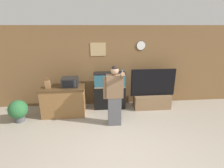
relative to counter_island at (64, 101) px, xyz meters
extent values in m
plane|color=gray|center=(1.46, -1.84, -0.44)|extent=(18.00, 18.00, 0.00)
cube|color=brown|center=(1.46, 0.71, 0.86)|extent=(10.00, 0.06, 2.60)
cube|color=tan|center=(1.07, 0.67, 1.43)|extent=(0.48, 0.02, 0.41)
cylinder|color=white|center=(2.44, 0.66, 1.54)|extent=(0.28, 0.03, 0.28)
cylinder|color=black|center=(2.44, 0.67, 1.54)|extent=(0.30, 0.01, 0.30)
cube|color=brown|center=(0.00, 0.00, -0.02)|extent=(1.23, 0.64, 0.85)
cube|color=#48321C|center=(0.00, 0.00, 0.42)|extent=(1.27, 0.68, 0.03)
cube|color=black|center=(0.22, 0.03, 0.57)|extent=(0.47, 0.37, 0.27)
cube|color=black|center=(0.18, -0.15, 0.57)|extent=(0.29, 0.01, 0.19)
cube|color=#2D2D33|center=(0.39, -0.15, 0.57)|extent=(0.05, 0.01, 0.22)
cube|color=olive|center=(-0.39, -0.06, 0.55)|extent=(0.14, 0.10, 0.22)
cylinder|color=brown|center=(-0.44, -0.06, 0.71)|extent=(0.02, 0.02, 0.10)
cylinder|color=brown|center=(-0.42, -0.06, 0.70)|extent=(0.02, 0.02, 0.08)
cylinder|color=brown|center=(-0.39, -0.06, 0.71)|extent=(0.02, 0.02, 0.10)
cylinder|color=brown|center=(-0.37, -0.06, 0.70)|extent=(0.02, 0.02, 0.08)
cylinder|color=brown|center=(-0.35, -0.06, 0.69)|extent=(0.02, 0.02, 0.07)
cylinder|color=brown|center=(-0.44, -0.02, 0.70)|extent=(0.02, 0.02, 0.09)
cylinder|color=brown|center=(-0.42, -0.02, 0.70)|extent=(0.02, 0.02, 0.09)
cylinder|color=brown|center=(-0.39, -0.02, 0.69)|extent=(0.02, 0.02, 0.07)
cylinder|color=brown|center=(-0.37, -0.02, 0.70)|extent=(0.02, 0.02, 0.08)
cube|color=black|center=(1.40, 0.34, -0.08)|extent=(1.00, 0.35, 0.73)
cube|color=#937F5B|center=(1.40, 0.34, 0.31)|extent=(0.97, 0.34, 0.04)
cube|color=#285B70|center=(1.40, 0.34, 0.52)|extent=(0.96, 0.34, 0.44)
cube|color=black|center=(1.40, 0.34, 0.73)|extent=(1.00, 0.35, 0.03)
cube|color=brown|center=(2.78, 0.18, -0.22)|extent=(1.18, 0.40, 0.45)
cube|color=black|center=(2.78, 0.18, 0.43)|extent=(1.39, 0.05, 0.85)
cube|color=black|center=(2.78, 0.21, 0.43)|extent=(1.42, 0.01, 0.88)
cube|color=#515156|center=(1.45, -0.71, -0.04)|extent=(0.35, 0.19, 0.80)
cube|color=brown|center=(1.45, -0.71, 0.66)|extent=(0.43, 0.21, 0.60)
sphere|color=tan|center=(1.45, -0.71, 1.07)|extent=(0.20, 0.20, 0.20)
sphere|color=black|center=(1.45, -0.71, 1.13)|extent=(0.16, 0.16, 0.16)
cylinder|color=brown|center=(1.21, -0.71, 0.62)|extent=(0.11, 0.11, 0.57)
cylinder|color=brown|center=(1.63, -0.84, 0.96)|extent=(0.10, 0.32, 0.26)
cylinder|color=white|center=(1.63, -0.86, 1.06)|extent=(0.02, 0.06, 0.11)
cylinder|color=#2856B2|center=(1.63, -0.88, 1.12)|extent=(0.02, 0.03, 0.05)
cylinder|color=#4C4C51|center=(-1.21, -0.31, -0.37)|extent=(0.27, 0.27, 0.15)
sphere|color=#286033|center=(-1.21, -0.31, -0.07)|extent=(0.52, 0.52, 0.52)
camera|label=1|loc=(1.02, -4.91, 2.14)|focal=28.00mm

